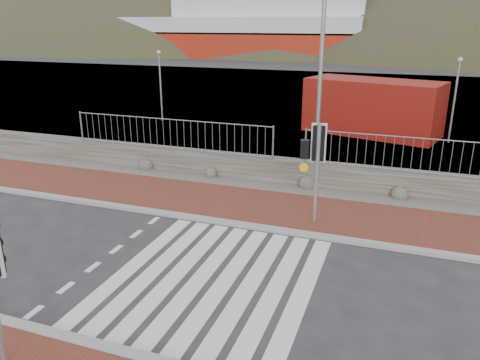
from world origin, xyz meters
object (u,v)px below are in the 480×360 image
at_px(traffic_signal_far, 316,152).
at_px(streetlight, 326,42).
at_px(ferry, 234,23).
at_px(shipping_container, 372,107).

xyz_separation_m(traffic_signal_far, streetlight, (-0.60, 4.14, 2.82)).
height_order(ferry, shipping_container, ferry).
height_order(traffic_signal_far, streetlight, streetlight).
distance_m(ferry, shipping_container, 58.03).
xyz_separation_m(ferry, shipping_container, (26.82, -51.31, -3.94)).
relative_size(ferry, traffic_signal_far, 16.46).
relative_size(streetlight, shipping_container, 1.31).
bearing_deg(shipping_container, traffic_signal_far, -76.92).
bearing_deg(shipping_container, streetlight, -82.20).
distance_m(traffic_signal_far, streetlight, 5.05).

